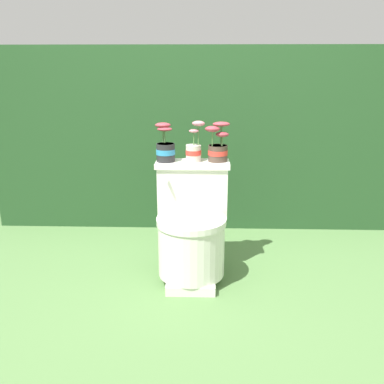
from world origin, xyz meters
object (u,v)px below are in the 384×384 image
potted_plant_middle (218,147)px  potted_plant_left (165,148)px  toilet (192,231)px  potted_plant_midleft (194,149)px

potted_plant_middle → potted_plant_left: bearing=-178.5°
toilet → potted_plant_left: size_ratio=2.99×
potted_plant_left → potted_plant_midleft: size_ratio=0.93×
potted_plant_midleft → potted_plant_middle: size_ratio=1.02×
toilet → potted_plant_midleft: potted_plant_midleft is taller
toilet → potted_plant_middle: potted_plant_middle is taller
potted_plant_left → potted_plant_midleft: bearing=1.6°
potted_plant_midleft → potted_plant_middle: bearing=1.3°
toilet → potted_plant_midleft: 0.48m
potted_plant_left → potted_plant_midleft: 0.17m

